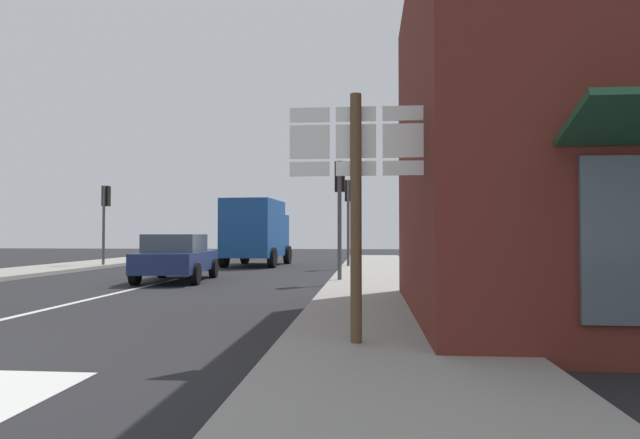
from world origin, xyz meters
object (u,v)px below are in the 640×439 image
object	(u,v)px
traffic_light_far_right	(348,203)
sedan_far	(177,257)
route_sign_post	(356,190)
traffic_light_near_right	(340,193)
traffic_light_far_left	(105,207)
delivery_truck	(257,231)

from	to	relation	value
traffic_light_far_right	sedan_far	bearing A→B (deg)	-127.77
sedan_far	route_sign_post	size ratio (longest dim) A/B	1.36
sedan_far	traffic_light_near_right	distance (m)	5.52
sedan_far	route_sign_post	world-z (taller)	route_sign_post
sedan_far	route_sign_post	bearing A→B (deg)	-59.60
traffic_light_far_left	route_sign_post	bearing A→B (deg)	-55.23
route_sign_post	traffic_light_far_left	bearing A→B (deg)	124.77
route_sign_post	traffic_light_near_right	world-z (taller)	traffic_light_near_right
sedan_far	delivery_truck	xyz separation A→B (m)	(0.75, 8.60, 0.89)
delivery_truck	route_sign_post	distance (m)	19.21
traffic_light_far_left	traffic_light_near_right	distance (m)	12.94
route_sign_post	traffic_light_near_right	bearing A→B (deg)	94.16
delivery_truck	route_sign_post	xyz separation A→B (m)	(5.07, -18.53, 0.35)
route_sign_post	traffic_light_far_left	xyz separation A→B (m)	(-11.49, 16.56, 0.69)
traffic_light_far_left	delivery_truck	bearing A→B (deg)	17.08
delivery_truck	sedan_far	bearing A→B (deg)	-95.02
traffic_light_near_right	delivery_truck	bearing A→B (deg)	115.78
traffic_light_far_right	traffic_light_far_left	bearing A→B (deg)	-179.93
traffic_light_far_left	traffic_light_near_right	world-z (taller)	traffic_light_near_right
delivery_truck	traffic_light_far_left	size ratio (longest dim) A/B	1.40
route_sign_post	traffic_light_far_right	distance (m)	16.60
traffic_light_far_left	traffic_light_near_right	xyz separation A→B (m)	(10.81, -7.11, 0.01)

